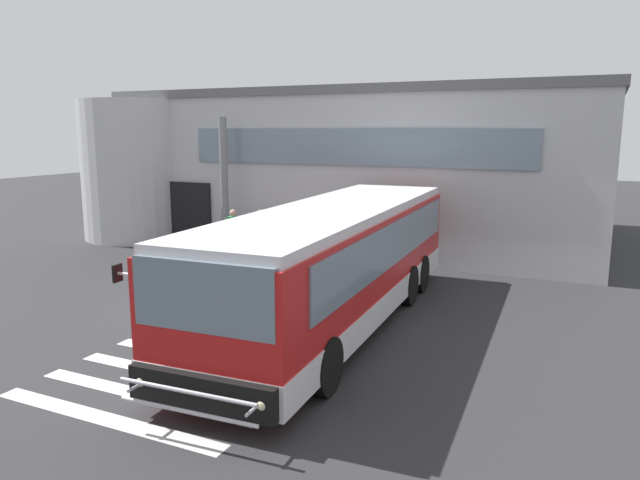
# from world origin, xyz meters

# --- Properties ---
(ground_plane) EXTENTS (80.00, 90.00, 0.02)m
(ground_plane) POSITION_xyz_m (0.00, 0.00, -0.01)
(ground_plane) COLOR #2B2B2D
(ground_plane) RESTS_ON ground
(bay_paint_stripes) EXTENTS (4.40, 3.96, 0.01)m
(bay_paint_stripes) POSITION_xyz_m (2.00, -4.20, 0.00)
(bay_paint_stripes) COLOR silver
(bay_paint_stripes) RESTS_ON ground
(terminal_building) EXTENTS (19.75, 13.80, 5.81)m
(terminal_building) POSITION_xyz_m (-0.67, 11.56, 2.90)
(terminal_building) COLOR #B7B7BC
(terminal_building) RESTS_ON ground
(entry_support_column) EXTENTS (0.28, 0.28, 4.81)m
(entry_support_column) POSITION_xyz_m (-3.54, 5.40, 2.40)
(entry_support_column) COLOR slate
(entry_support_column) RESTS_ON ground
(bus_main_foreground) EXTENTS (3.17, 11.28, 2.70)m
(bus_main_foreground) POSITION_xyz_m (3.33, -0.32, 1.33)
(bus_main_foreground) COLOR red
(bus_main_foreground) RESTS_ON ground
(passenger_near_column) EXTENTS (0.58, 0.43, 1.68)m
(passenger_near_column) POSITION_xyz_m (-2.75, 4.74, 0.96)
(passenger_near_column) COLOR #2D2D33
(passenger_near_column) RESTS_ON ground
(passenger_by_doorway) EXTENTS (0.55, 0.35, 1.68)m
(passenger_by_doorway) POSITION_xyz_m (-1.88, 5.09, 0.93)
(passenger_by_doorway) COLOR #1E2338
(passenger_by_doorway) RESTS_ON ground
(passenger_at_curb_edge) EXTENTS (0.39, 0.51, 1.68)m
(passenger_at_curb_edge) POSITION_xyz_m (-1.31, 4.46, 0.93)
(passenger_at_curb_edge) COLOR #1E2338
(passenger_at_curb_edge) RESTS_ON ground
(safety_bollard_yellow) EXTENTS (0.18, 0.18, 0.90)m
(safety_bollard_yellow) POSITION_xyz_m (2.42, 3.60, 0.45)
(safety_bollard_yellow) COLOR yellow
(safety_bollard_yellow) RESTS_ON ground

